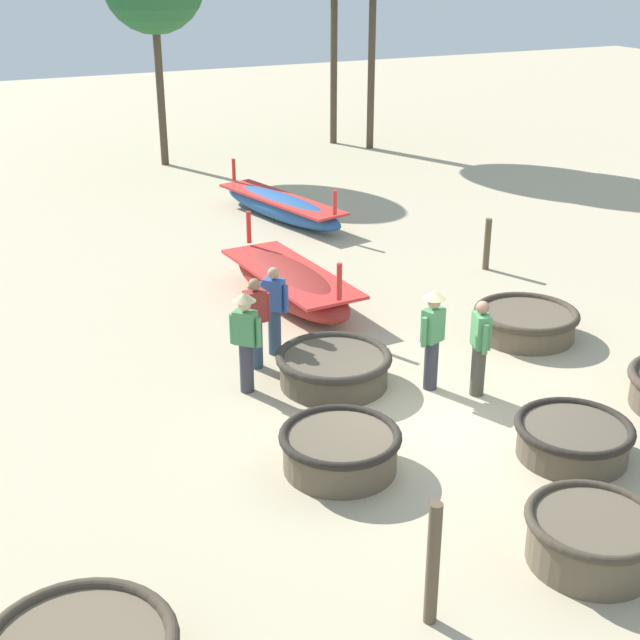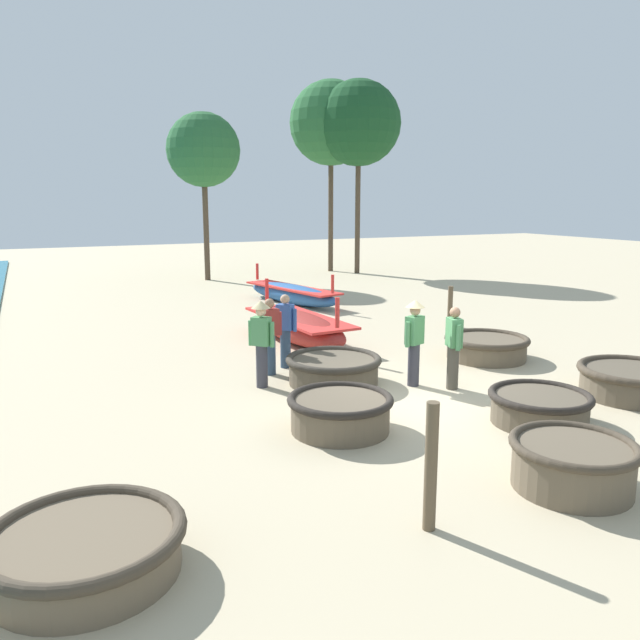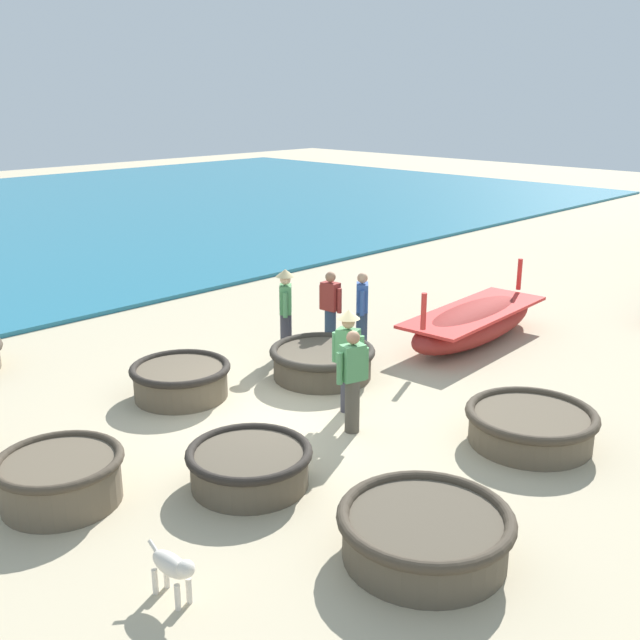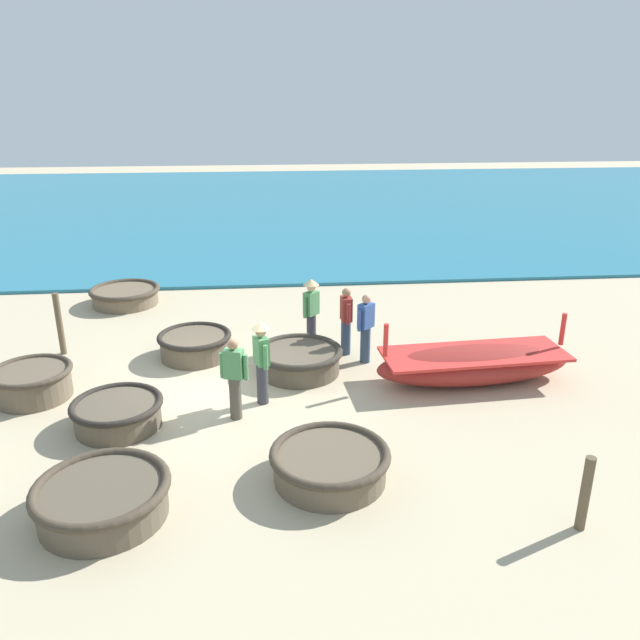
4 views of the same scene
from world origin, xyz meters
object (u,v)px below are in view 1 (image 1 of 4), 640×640
object	(u,v)px
long_boat_red_hull	(290,284)
mooring_post_shoreline	(433,564)
coracle_weathered	(526,322)
fisherman_hauling	(274,308)
coracle_front_left	(573,438)
coracle_center	(340,449)
coracle_nearest	(334,367)
long_boat_white_hull	(281,206)
mooring_post_mid_beach	(487,244)
fisherman_standing_left	(480,346)
fisherman_with_hat	(433,333)
coracle_beside_post	(592,537)
fisherman_standing_right	(246,335)
fisherman_by_coracle	(255,321)

from	to	relation	value
long_boat_red_hull	mooring_post_shoreline	distance (m)	9.15
coracle_weathered	long_boat_red_hull	world-z (taller)	long_boat_red_hull
long_boat_red_hull	fisherman_hauling	size ratio (longest dim) A/B	2.65
coracle_front_left	coracle_center	distance (m)	3.21
coracle_nearest	long_boat_white_hull	size ratio (longest dim) A/B	0.39
coracle_nearest	mooring_post_mid_beach	size ratio (longest dim) A/B	1.65
fisherman_hauling	mooring_post_shoreline	world-z (taller)	fisherman_hauling
coracle_weathered	fisherman_standing_left	size ratio (longest dim) A/B	1.19
fisherman_with_hat	coracle_front_left	bearing A→B (deg)	-75.22
mooring_post_mid_beach	long_boat_white_hull	bearing A→B (deg)	115.06
coracle_beside_post	fisherman_with_hat	xyz separation A→B (m)	(0.64, 4.48, 0.62)
coracle_nearest	fisherman_standing_left	world-z (taller)	fisherman_standing_left
coracle_center	long_boat_red_hull	bearing A→B (deg)	72.73
coracle_nearest	fisherman_standing_right	size ratio (longest dim) A/B	1.12
fisherman_standing_right	coracle_nearest	bearing A→B (deg)	-15.45
mooring_post_mid_beach	long_boat_red_hull	bearing A→B (deg)	-179.94
long_boat_red_hull	coracle_center	bearing A→B (deg)	-107.27
coracle_front_left	fisherman_hauling	distance (m)	5.44
coracle_weathered	fisherman_standing_left	bearing A→B (deg)	-143.97
fisherman_hauling	fisherman_by_coracle	bearing A→B (deg)	-142.79
coracle_center	coracle_beside_post	xyz separation A→B (m)	(1.71, -2.97, 0.03)
fisherman_standing_left	coracle_center	bearing A→B (deg)	-160.70
fisherman_standing_right	coracle_front_left	bearing A→B (deg)	-48.13
coracle_beside_post	coracle_front_left	bearing A→B (deg)	55.17
coracle_beside_post	long_boat_white_hull	distance (m)	14.38
long_boat_white_hull	fisherman_with_hat	bearing A→B (deg)	-99.09
fisherman_hauling	fisherman_with_hat	size ratio (longest dim) A/B	0.94
long_boat_red_hull	mooring_post_mid_beach	xyz separation A→B (m)	(4.63, 0.01, 0.17)
coracle_weathered	fisherman_by_coracle	world-z (taller)	fisherman_by_coracle
coracle_beside_post	fisherman_by_coracle	world-z (taller)	fisherman_by_coracle
coracle_nearest	coracle_center	size ratio (longest dim) A/B	1.13
coracle_front_left	fisherman_hauling	bearing A→B (deg)	116.39
coracle_nearest	fisherman_standing_right	bearing A→B (deg)	164.55
long_boat_white_hull	long_boat_red_hull	distance (m)	5.81
fisherman_hauling	fisherman_standing_right	size ratio (longest dim) A/B	0.94
long_boat_white_hull	fisherman_standing_left	distance (m)	10.29
coracle_beside_post	fisherman_standing_left	world-z (taller)	fisherman_standing_left
coracle_beside_post	fisherman_standing_left	distance (m)	4.19
coracle_front_left	fisherman_with_hat	bearing A→B (deg)	104.78
fisherman_hauling	coracle_nearest	bearing A→B (deg)	-74.95
coracle_beside_post	coracle_weathered	bearing A→B (deg)	59.30
coracle_nearest	long_boat_red_hull	distance (m)	3.63
fisherman_by_coracle	fisherman_with_hat	bearing A→B (deg)	-40.66
mooring_post_mid_beach	mooring_post_shoreline	distance (m)	11.23
long_boat_red_hull	fisherman_by_coracle	bearing A→B (deg)	-124.61
coracle_center	mooring_post_mid_beach	bearing A→B (deg)	42.18
mooring_post_shoreline	coracle_beside_post	bearing A→B (deg)	1.50
long_boat_white_hull	fisherman_standing_left	xyz separation A→B (m)	(-1.01, -10.23, 0.49)
fisherman_standing_right	fisherman_by_coracle	bearing A→B (deg)	58.77
fisherman_with_hat	long_boat_red_hull	bearing A→B (deg)	97.06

